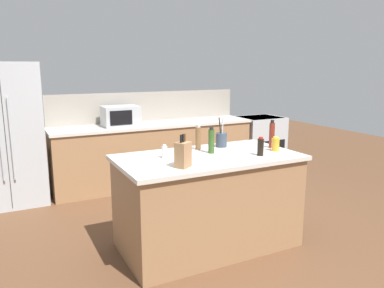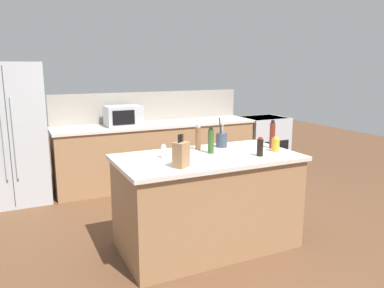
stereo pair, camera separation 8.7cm
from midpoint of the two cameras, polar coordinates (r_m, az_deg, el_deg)
name	(u,v)px [view 1 (the left image)]	position (r m, az deg, el deg)	size (l,w,h in m)	color
ground_plane	(207,245)	(3.97, 1.71, -15.06)	(14.00, 14.00, 0.00)	brown
back_counter_run	(155,153)	(5.83, -6.03, -1.43)	(3.12, 0.66, 0.94)	#936B47
wall_backsplash	(147,106)	(6.01, -7.25, 5.69)	(3.08, 0.03, 0.46)	gray
kitchen_island	(208,201)	(3.78, 1.75, -8.67)	(1.77, 0.96, 0.94)	#936B47
refrigerator	(5,135)	(5.43, -26.99, 1.26)	(0.90, 0.75, 1.85)	#ADB2B7
range_oven	(259,142)	(6.77, 9.83, 0.27)	(0.76, 0.65, 0.92)	#ADB2B7
microwave	(121,116)	(5.56, -11.28, 4.20)	(0.51, 0.39, 0.29)	#ADB2B7
knife_block	(183,154)	(3.20, -2.16, -1.59)	(0.16, 0.15, 0.29)	#936B47
utensil_crock	(221,139)	(4.04, 3.88, 0.72)	(0.12, 0.12, 0.32)	#333D4C
salt_shaker	(164,152)	(3.55, -4.93, -1.17)	(0.05, 0.05, 0.13)	silver
honey_jar	(275,144)	(3.92, 11.98, -0.05)	(0.08, 0.08, 0.14)	gold
soy_sauce_bottle	(261,147)	(3.68, 9.73, -0.42)	(0.06, 0.06, 0.19)	black
vinegar_bottle	(272,135)	(4.05, 11.47, 1.39)	(0.06, 0.06, 0.30)	maroon
olive_oil_bottle	(211,141)	(3.73, 2.30, 0.48)	(0.06, 0.06, 0.27)	#2D4C1E
pepper_grinder	(198,138)	(3.89, 0.32, 0.95)	(0.06, 0.06, 0.26)	brown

